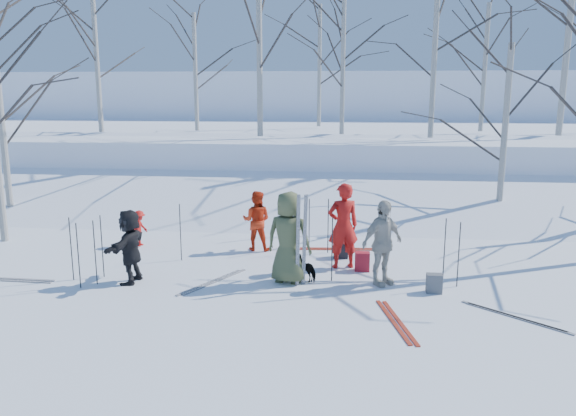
# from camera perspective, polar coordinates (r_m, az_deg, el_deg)

# --- Properties ---
(ground) EXTENTS (120.00, 120.00, 0.00)m
(ground) POSITION_cam_1_polar(r_m,az_deg,el_deg) (11.48, -0.79, -7.90)
(ground) COLOR white
(ground) RESTS_ON ground
(snow_ramp) EXTENTS (70.00, 9.49, 4.12)m
(snow_ramp) POSITION_cam_1_polar(r_m,az_deg,el_deg) (18.16, 1.80, -0.01)
(snow_ramp) COLOR white
(snow_ramp) RESTS_ON ground
(snow_plateau) EXTENTS (70.00, 18.00, 2.20)m
(snow_plateau) POSITION_cam_1_polar(r_m,az_deg,el_deg) (27.91, 3.33, 5.90)
(snow_plateau) COLOR white
(snow_plateau) RESTS_ON ground
(far_hill) EXTENTS (90.00, 30.00, 6.00)m
(far_hill) POSITION_cam_1_polar(r_m,az_deg,el_deg) (48.78, 4.53, 9.60)
(far_hill) COLOR white
(far_hill) RESTS_ON ground
(skier_olive_center) EXTENTS (1.04, 0.80, 1.90)m
(skier_olive_center) POSITION_cam_1_polar(r_m,az_deg,el_deg) (11.42, 0.04, -3.02)
(skier_olive_center) COLOR #485030
(skier_olive_center) RESTS_ON ground
(skier_red_north) EXTENTS (0.80, 0.64, 1.91)m
(skier_red_north) POSITION_cam_1_polar(r_m,az_deg,el_deg) (12.44, 5.62, -1.81)
(skier_red_north) COLOR red
(skier_red_north) RESTS_ON ground
(skier_redor_behind) EXTENTS (0.75, 0.61, 1.48)m
(skier_redor_behind) POSITION_cam_1_polar(r_m,az_deg,el_deg) (13.83, -3.21, -1.29)
(skier_redor_behind) COLOR red
(skier_redor_behind) RESTS_ON ground
(skier_red_seated) EXTENTS (0.47, 0.65, 0.91)m
(skier_red_seated) POSITION_cam_1_polar(r_m,az_deg,el_deg) (14.72, -14.88, -2.00)
(skier_red_seated) COLOR red
(skier_red_seated) RESTS_ON ground
(skier_cream_east) EXTENTS (1.06, 0.99, 1.75)m
(skier_cream_east) POSITION_cam_1_polar(r_m,az_deg,el_deg) (11.46, 9.55, -3.52)
(skier_cream_east) COLOR beige
(skier_cream_east) RESTS_ON ground
(skier_grey_west) EXTENTS (0.58, 1.45, 1.53)m
(skier_grey_west) POSITION_cam_1_polar(r_m,az_deg,el_deg) (11.91, -15.76, -3.76)
(skier_grey_west) COLOR black
(skier_grey_west) RESTS_ON ground
(dog) EXTENTS (0.64, 0.58, 0.50)m
(dog) POSITION_cam_1_polar(r_m,az_deg,el_deg) (11.76, 1.93, -6.12)
(dog) COLOR black
(dog) RESTS_ON ground
(upright_ski_left) EXTENTS (0.11, 0.17, 1.90)m
(upright_ski_left) POSITION_cam_1_polar(r_m,az_deg,el_deg) (11.17, 1.01, -3.35)
(upright_ski_left) COLOR silver
(upright_ski_left) RESTS_ON ground
(upright_ski_right) EXTENTS (0.14, 0.23, 1.89)m
(upright_ski_right) POSITION_cam_1_polar(r_m,az_deg,el_deg) (11.22, 1.69, -3.29)
(upright_ski_right) COLOR silver
(upright_ski_right) RESTS_ON ground
(ski_pair_a) EXTENTS (1.00, 1.98, 0.02)m
(ski_pair_a) POSITION_cam_1_polar(r_m,az_deg,el_deg) (9.95, 10.94, -11.25)
(ski_pair_a) COLOR #A42B17
(ski_pair_a) RESTS_ON ground
(ski_pair_b) EXTENTS (0.30, 1.91, 0.02)m
(ski_pair_b) POSITION_cam_1_polar(r_m,az_deg,el_deg) (13.15, -26.36, -6.54)
(ski_pair_b) COLOR silver
(ski_pair_b) RESTS_ON ground
(ski_pair_c) EXTENTS (2.08, 2.10, 0.02)m
(ski_pair_c) POSITION_cam_1_polar(r_m,az_deg,el_deg) (10.72, 22.03, -10.22)
(ski_pair_c) COLOR silver
(ski_pair_c) RESTS_ON ground
(ski_pair_d) EXTENTS (0.47, 1.93, 0.02)m
(ski_pair_d) POSITION_cam_1_polar(r_m,az_deg,el_deg) (14.07, 5.09, -4.16)
(ski_pair_d) COLOR #A42B17
(ski_pair_d) RESTS_ON ground
(ski_pair_e) EXTENTS (1.79, 2.07, 0.02)m
(ski_pair_e) POSITION_cam_1_polar(r_m,az_deg,el_deg) (11.77, -7.66, -7.45)
(ski_pair_e) COLOR silver
(ski_pair_e) RESTS_ON ground
(ski_pole_a) EXTENTS (0.02, 0.02, 1.34)m
(ski_pole_a) POSITION_cam_1_polar(r_m,az_deg,el_deg) (12.02, -19.01, -4.30)
(ski_pole_a) COLOR black
(ski_pole_a) RESTS_ON ground
(ski_pole_b) EXTENTS (0.02, 0.02, 1.34)m
(ski_pole_b) POSITION_cam_1_polar(r_m,az_deg,el_deg) (11.90, -20.53, -4.57)
(ski_pole_b) COLOR black
(ski_pole_b) RESTS_ON ground
(ski_pole_c) EXTENTS (0.02, 0.02, 1.34)m
(ski_pole_c) POSITION_cam_1_polar(r_m,az_deg,el_deg) (12.44, -18.37, -3.71)
(ski_pole_c) COLOR black
(ski_pole_c) RESTS_ON ground
(ski_pole_d) EXTENTS (0.02, 0.02, 1.34)m
(ski_pole_d) POSITION_cam_1_polar(r_m,az_deg,el_deg) (13.20, -10.87, -2.44)
(ski_pole_d) COLOR black
(ski_pole_d) RESTS_ON ground
(ski_pole_e) EXTENTS (0.02, 0.02, 1.34)m
(ski_pole_e) POSITION_cam_1_polar(r_m,az_deg,el_deg) (13.57, 2.16, -1.84)
(ski_pole_e) COLOR black
(ski_pole_e) RESTS_ON ground
(ski_pole_f) EXTENTS (0.02, 0.02, 1.34)m
(ski_pole_f) POSITION_cam_1_polar(r_m,az_deg,el_deg) (12.45, -21.16, -3.91)
(ski_pole_f) COLOR black
(ski_pole_f) RESTS_ON ground
(ski_pole_g) EXTENTS (0.02, 0.02, 1.34)m
(ski_pole_g) POSITION_cam_1_polar(r_m,az_deg,el_deg) (11.73, 16.95, -4.56)
(ski_pole_g) COLOR black
(ski_pole_g) RESTS_ON ground
(ski_pole_h) EXTENTS (0.02, 0.02, 1.34)m
(ski_pole_h) POSITION_cam_1_polar(r_m,az_deg,el_deg) (11.97, 15.61, -4.16)
(ski_pole_h) COLOR black
(ski_pole_h) RESTS_ON ground
(ski_pole_i) EXTENTS (0.02, 0.02, 1.34)m
(ski_pole_i) POSITION_cam_1_polar(r_m,az_deg,el_deg) (11.61, 4.50, -4.24)
(ski_pole_i) COLOR black
(ski_pole_i) RESTS_ON ground
(ski_pole_j) EXTENTS (0.02, 0.02, 1.34)m
(ski_pole_j) POSITION_cam_1_polar(r_m,az_deg,el_deg) (13.59, 4.09, -1.84)
(ski_pole_j) COLOR black
(ski_pole_j) RESTS_ON ground
(backpack_red) EXTENTS (0.32, 0.22, 0.42)m
(backpack_red) POSITION_cam_1_polar(r_m,az_deg,el_deg) (12.44, 7.55, -5.41)
(backpack_red) COLOR maroon
(backpack_red) RESTS_ON ground
(backpack_grey) EXTENTS (0.30, 0.20, 0.38)m
(backpack_grey) POSITION_cam_1_polar(r_m,az_deg,el_deg) (11.41, 14.63, -7.42)
(backpack_grey) COLOR #515458
(backpack_grey) RESTS_ON ground
(backpack_dark) EXTENTS (0.34, 0.24, 0.40)m
(backpack_dark) POSITION_cam_1_polar(r_m,az_deg,el_deg) (13.34, 5.39, -4.21)
(backpack_dark) COLOR black
(backpack_dark) RESTS_ON ground
(birch_plateau_a) EXTENTS (5.52, 5.52, 7.02)m
(birch_plateau_a) POSITION_cam_1_polar(r_m,az_deg,el_deg) (21.37, -2.94, 16.75)
(birch_plateau_a) COLOR silver
(birch_plateau_a) RESTS_ON snow_plateau
(birch_plateau_b) EXTENTS (4.51, 4.51, 5.58)m
(birch_plateau_b) POSITION_cam_1_polar(r_m,az_deg,el_deg) (27.22, 3.21, 14.17)
(birch_plateau_b) COLOR silver
(birch_plateau_b) RESTS_ON snow_plateau
(birch_plateau_c) EXTENTS (4.19, 4.19, 5.12)m
(birch_plateau_c) POSITION_cam_1_polar(r_m,az_deg,el_deg) (22.32, 5.60, 14.05)
(birch_plateau_c) COLOR silver
(birch_plateau_c) RESTS_ON snow_plateau
(birch_plateau_e) EXTENTS (4.21, 4.21, 5.16)m
(birch_plateau_e) POSITION_cam_1_polar(r_m,az_deg,el_deg) (25.15, 19.35, 13.25)
(birch_plateau_e) COLOR silver
(birch_plateau_e) RESTS_ON snow_plateau
(birch_plateau_f) EXTENTS (3.99, 3.99, 4.84)m
(birch_plateau_f) POSITION_cam_1_polar(r_m,az_deg,el_deg) (24.63, -9.39, 13.41)
(birch_plateau_f) COLOR silver
(birch_plateau_f) RESTS_ON snow_plateau
(birch_plateau_g) EXTENTS (6.51, 6.51, 8.45)m
(birch_plateau_g) POSITION_cam_1_polar(r_m,az_deg,el_deg) (23.98, 26.71, 16.73)
(birch_plateau_g) COLOR silver
(birch_plateau_g) RESTS_ON snow_plateau
(birch_plateau_h) EXTENTS (4.85, 4.85, 6.07)m
(birch_plateau_h) POSITION_cam_1_polar(r_m,az_deg,el_deg) (21.21, 14.68, 15.14)
(birch_plateau_h) COLOR silver
(birch_plateau_h) RESTS_ON snow_plateau
(birch_plateau_i) EXTENTS (4.90, 4.90, 6.14)m
(birch_plateau_i) POSITION_cam_1_polar(r_m,az_deg,el_deg) (24.68, -18.88, 14.47)
(birch_plateau_i) COLOR silver
(birch_plateau_i) RESTS_ON snow_plateau
(birch_edge_d) EXTENTS (4.96, 4.96, 6.24)m
(birch_edge_d) POSITION_cam_1_polar(r_m,az_deg,el_deg) (19.13, -27.13, 8.28)
(birch_edge_d) COLOR silver
(birch_edge_d) RESTS_ON ground
(birch_edge_e) EXTENTS (4.25, 4.25, 5.21)m
(birch_edge_e) POSITION_cam_1_polar(r_m,az_deg,el_deg) (17.69, 21.14, 6.93)
(birch_edge_e) COLOR silver
(birch_edge_e) RESTS_ON ground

